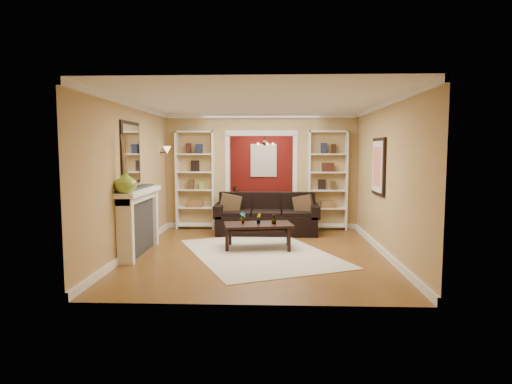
{
  "coord_description": "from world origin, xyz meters",
  "views": [
    {
      "loc": [
        0.26,
        -8.95,
        1.84
      ],
      "look_at": [
        -0.05,
        -0.8,
        1.05
      ],
      "focal_mm": 30.0,
      "sensor_mm": 36.0,
      "label": 1
    }
  ],
  "objects_px": {
    "sofa": "(267,214)",
    "bookshelf_right": "(328,180)",
    "coffee_table": "(258,236)",
    "fireplace": "(140,222)",
    "bookshelf_left": "(195,180)",
    "dining_table": "(265,208)"
  },
  "relations": [
    {
      "from": "coffee_table",
      "to": "bookshelf_left",
      "type": "distance_m",
      "value": 2.74
    },
    {
      "from": "coffee_table",
      "to": "fireplace",
      "type": "bearing_deg",
      "value": -177.43
    },
    {
      "from": "sofa",
      "to": "fireplace",
      "type": "relative_size",
      "value": 1.35
    },
    {
      "from": "sofa",
      "to": "dining_table",
      "type": "bearing_deg",
      "value": 92.08
    },
    {
      "from": "sofa",
      "to": "fireplace",
      "type": "height_order",
      "value": "fireplace"
    },
    {
      "from": "fireplace",
      "to": "dining_table",
      "type": "height_order",
      "value": "fireplace"
    },
    {
      "from": "sofa",
      "to": "fireplace",
      "type": "bearing_deg",
      "value": -138.82
    },
    {
      "from": "dining_table",
      "to": "bookshelf_left",
      "type": "bearing_deg",
      "value": 135.63
    },
    {
      "from": "sofa",
      "to": "fireplace",
      "type": "xyz_separation_m",
      "value": [
        -2.23,
        -1.95,
        0.13
      ]
    },
    {
      "from": "bookshelf_right",
      "to": "dining_table",
      "type": "height_order",
      "value": "bookshelf_right"
    },
    {
      "from": "dining_table",
      "to": "coffee_table",
      "type": "bearing_deg",
      "value": 179.2
    },
    {
      "from": "bookshelf_left",
      "to": "fireplace",
      "type": "distance_m",
      "value": 2.65
    },
    {
      "from": "sofa",
      "to": "bookshelf_right",
      "type": "relative_size",
      "value": 0.99
    },
    {
      "from": "coffee_table",
      "to": "bookshelf_right",
      "type": "relative_size",
      "value": 0.54
    },
    {
      "from": "dining_table",
      "to": "fireplace",
      "type": "bearing_deg",
      "value": 152.77
    },
    {
      "from": "coffee_table",
      "to": "fireplace",
      "type": "height_order",
      "value": "fireplace"
    },
    {
      "from": "sofa",
      "to": "bookshelf_left",
      "type": "height_order",
      "value": "bookshelf_left"
    },
    {
      "from": "bookshelf_left",
      "to": "bookshelf_right",
      "type": "xyz_separation_m",
      "value": [
        3.1,
        0.0,
        0.0
      ]
    },
    {
      "from": "bookshelf_left",
      "to": "fireplace",
      "type": "bearing_deg",
      "value": -102.05
    },
    {
      "from": "bookshelf_left",
      "to": "sofa",
      "type": "bearing_deg",
      "value": -18.95
    },
    {
      "from": "coffee_table",
      "to": "fireplace",
      "type": "distance_m",
      "value": 2.18
    },
    {
      "from": "bookshelf_right",
      "to": "dining_table",
      "type": "relative_size",
      "value": 1.55
    }
  ]
}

